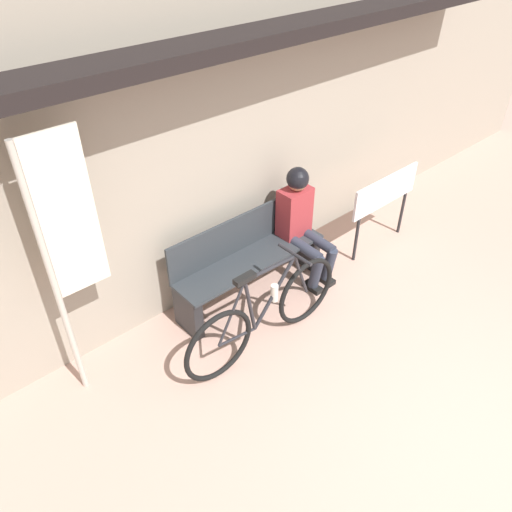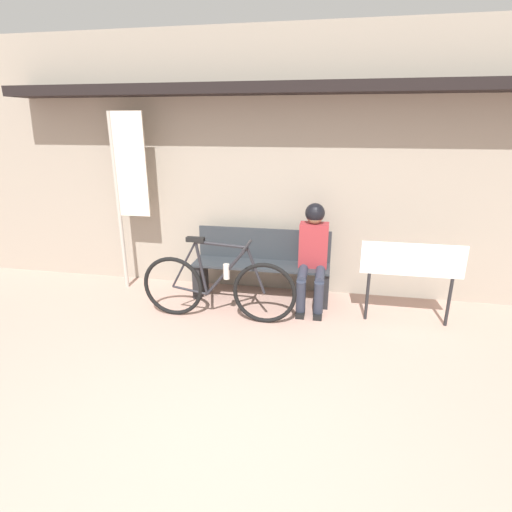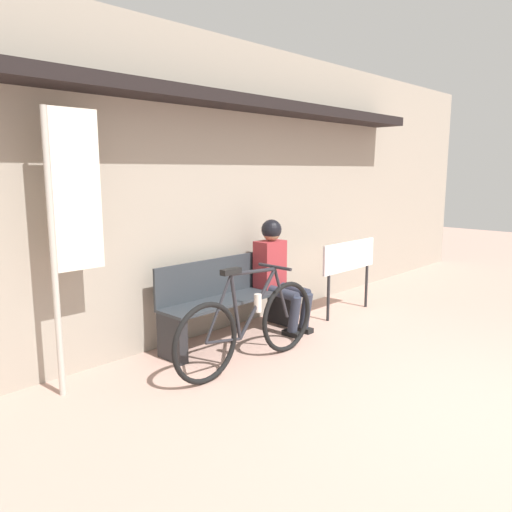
% 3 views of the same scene
% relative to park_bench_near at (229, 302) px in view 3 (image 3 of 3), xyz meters
% --- Properties ---
extents(ground_plane, '(24.00, 24.00, 0.00)m').
position_rel_park_bench_near_xyz_m(ground_plane, '(0.13, -2.54, -0.41)').
color(ground_plane, tan).
extents(storefront_wall, '(12.00, 0.56, 3.20)m').
position_rel_park_bench_near_xyz_m(storefront_wall, '(0.13, 0.36, 1.25)').
color(storefront_wall, '#9E9384').
rests_on(storefront_wall, ground_plane).
extents(park_bench_near, '(1.69, 0.42, 0.87)m').
position_rel_park_bench_near_xyz_m(park_bench_near, '(0.00, 0.00, 0.00)').
color(park_bench_near, '#2D3338').
rests_on(park_bench_near, ground_plane).
extents(bicycle, '(1.77, 0.40, 0.95)m').
position_rel_park_bench_near_xyz_m(bicycle, '(-0.38, -0.68, -0.03)').
color(bicycle, black).
rests_on(bicycle, ground_plane).
extents(person_seated, '(0.34, 0.64, 1.25)m').
position_rel_park_bench_near_xyz_m(person_seated, '(0.63, -0.12, 0.30)').
color(person_seated, '#2D3342').
rests_on(person_seated, ground_plane).
extents(banner_pole, '(0.45, 0.05, 2.27)m').
position_rel_park_bench_near_xyz_m(banner_pole, '(-1.72, -0.01, 1.04)').
color(banner_pole, '#B7B2A8').
rests_on(banner_pole, ground_plane).
extents(signboard, '(1.07, 0.04, 0.92)m').
position_rel_park_bench_near_xyz_m(signboard, '(1.70, -0.38, 0.28)').
color(signboard, '#232326').
rests_on(signboard, ground_plane).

